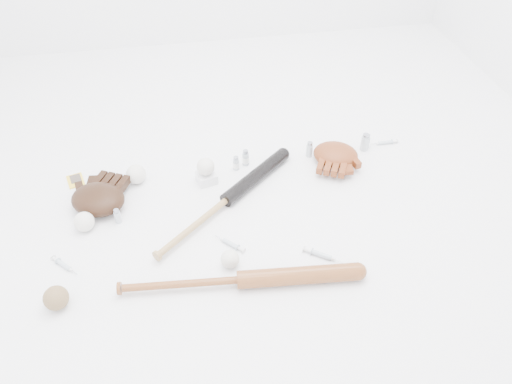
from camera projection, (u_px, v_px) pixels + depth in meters
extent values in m
plane|color=white|center=(248.00, 202.00, 2.02)|extent=(3.00, 3.00, 0.00)
cube|color=yellow|center=(76.00, 181.00, 2.12)|extent=(0.09, 0.10, 0.00)
cube|color=white|center=(207.00, 177.00, 2.10)|extent=(0.09, 0.09, 0.04)
sphere|color=silver|center=(206.00, 167.00, 2.07)|extent=(0.07, 0.07, 0.07)
sphere|color=silver|center=(84.00, 222.00, 1.89)|extent=(0.08, 0.08, 0.08)
sphere|color=silver|center=(136.00, 174.00, 2.09)|extent=(0.08, 0.08, 0.08)
sphere|color=silver|center=(230.00, 259.00, 1.76)|extent=(0.07, 0.07, 0.07)
sphere|color=brown|center=(56.00, 298.00, 1.62)|extent=(0.08, 0.08, 0.08)
cylinder|color=#AAB4BA|center=(246.00, 157.00, 2.18)|extent=(0.03, 0.03, 0.08)
cylinder|color=#AAB4BA|center=(367.00, 141.00, 2.28)|extent=(0.03, 0.03, 0.07)
cylinder|color=#AAB4BA|center=(236.00, 163.00, 2.16)|extent=(0.03, 0.03, 0.07)
cylinder|color=#AAB4BA|center=(365.00, 142.00, 2.26)|extent=(0.04, 0.04, 0.08)
cylinder|color=#AAB4BA|center=(117.00, 216.00, 1.92)|extent=(0.03, 0.03, 0.06)
cylinder|color=#AAB4BA|center=(309.00, 149.00, 2.23)|extent=(0.03, 0.03, 0.07)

